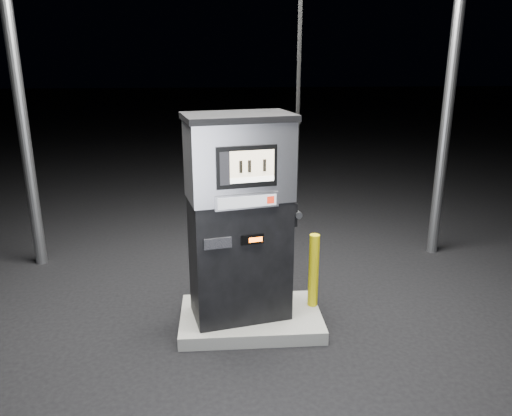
{
  "coord_description": "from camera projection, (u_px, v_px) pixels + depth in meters",
  "views": [
    {
      "loc": [
        -0.32,
        -5.09,
        3.01
      ],
      "look_at": [
        0.06,
        0.0,
        1.41
      ],
      "focal_mm": 35.0,
      "sensor_mm": 36.0,
      "label": 1
    }
  ],
  "objects": [
    {
      "name": "bollard_left",
      "position": [
        202.0,
        279.0,
        5.64
      ],
      "size": [
        0.14,
        0.14,
        0.81
      ],
      "primitive_type": "cylinder",
      "rotation": [
        0.0,
        0.0,
        -0.31
      ],
      "color": "#D0BF0B",
      "rests_on": "pump_island"
    },
    {
      "name": "fuel_dispenser",
      "position": [
        240.0,
        217.0,
        5.36
      ],
      "size": [
        1.31,
        0.89,
        4.7
      ],
      "rotation": [
        0.0,
        0.0,
        0.21
      ],
      "color": "black",
      "rests_on": "pump_island"
    },
    {
      "name": "bollard_right",
      "position": [
        314.0,
        271.0,
        5.77
      ],
      "size": [
        0.14,
        0.14,
        0.88
      ],
      "primitive_type": "cylinder",
      "rotation": [
        0.0,
        0.0,
        0.18
      ],
      "color": "#D0BF0B",
      "rests_on": "pump_island"
    },
    {
      "name": "pump_island",
      "position": [
        251.0,
        318.0,
        5.74
      ],
      "size": [
        1.6,
        1.0,
        0.15
      ],
      "primitive_type": "cube",
      "color": "slate",
      "rests_on": "ground"
    },
    {
      "name": "ground",
      "position": [
        251.0,
        324.0,
        5.77
      ],
      "size": [
        80.0,
        80.0,
        0.0
      ],
      "primitive_type": "plane",
      "color": "black",
      "rests_on": "ground"
    }
  ]
}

